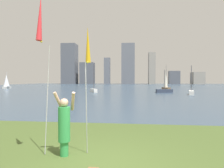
{
  "coord_description": "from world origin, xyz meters",
  "views": [
    {
      "loc": [
        0.77,
        -4.84,
        2.13
      ],
      "look_at": [
        -0.98,
        11.09,
        1.82
      ],
      "focal_mm": 31.72,
      "sensor_mm": 36.0,
      "label": 1
    }
  ],
  "objects_px": {
    "sailboat_0": "(7,82)",
    "sailboat_3": "(164,91)",
    "person": "(64,124)",
    "sailboat_1": "(191,92)",
    "sailboat_7": "(166,81)",
    "kite_flag_right": "(88,48)",
    "sailboat_6": "(94,90)",
    "kite_flag_left": "(40,22)"
  },
  "relations": [
    {
      "from": "person",
      "to": "sailboat_1",
      "type": "relative_size",
      "value": 0.42
    },
    {
      "from": "kite_flag_right",
      "to": "sailboat_1",
      "type": "distance_m",
      "value": 26.44
    },
    {
      "from": "sailboat_0",
      "to": "person",
      "type": "bearing_deg",
      "value": -54.02
    },
    {
      "from": "kite_flag_left",
      "to": "sailboat_0",
      "type": "xyz_separation_m",
      "value": [
        -29.55,
        41.71,
        -1.97
      ]
    },
    {
      "from": "sailboat_7",
      "to": "sailboat_6",
      "type": "bearing_deg",
      "value": -144.76
    },
    {
      "from": "sailboat_3",
      "to": "sailboat_7",
      "type": "relative_size",
      "value": 0.71
    },
    {
      "from": "sailboat_6",
      "to": "sailboat_3",
      "type": "bearing_deg",
      "value": -0.65
    },
    {
      "from": "kite_flag_right",
      "to": "sailboat_1",
      "type": "height_order",
      "value": "sailboat_1"
    },
    {
      "from": "person",
      "to": "kite_flag_right",
      "type": "bearing_deg",
      "value": 45.98
    },
    {
      "from": "person",
      "to": "sailboat_1",
      "type": "height_order",
      "value": "sailboat_1"
    },
    {
      "from": "sailboat_1",
      "to": "sailboat_7",
      "type": "distance_m",
      "value": 14.68
    },
    {
      "from": "sailboat_7",
      "to": "sailboat_1",
      "type": "bearing_deg",
      "value": -84.56
    },
    {
      "from": "sailboat_0",
      "to": "sailboat_1",
      "type": "relative_size",
      "value": 1.0
    },
    {
      "from": "kite_flag_left",
      "to": "kite_flag_right",
      "type": "bearing_deg",
      "value": 27.08
    },
    {
      "from": "sailboat_3",
      "to": "sailboat_6",
      "type": "distance_m",
      "value": 12.33
    },
    {
      "from": "person",
      "to": "sailboat_3",
      "type": "relative_size",
      "value": 0.46
    },
    {
      "from": "kite_flag_left",
      "to": "sailboat_6",
      "type": "height_order",
      "value": "sailboat_6"
    },
    {
      "from": "kite_flag_right",
      "to": "sailboat_3",
      "type": "bearing_deg",
      "value": 77.14
    },
    {
      "from": "kite_flag_left",
      "to": "kite_flag_right",
      "type": "distance_m",
      "value": 1.46
    },
    {
      "from": "sailboat_6",
      "to": "sailboat_7",
      "type": "bearing_deg",
      "value": 35.24
    },
    {
      "from": "sailboat_1",
      "to": "sailboat_3",
      "type": "relative_size",
      "value": 1.1
    },
    {
      "from": "person",
      "to": "kite_flag_right",
      "type": "height_order",
      "value": "kite_flag_right"
    },
    {
      "from": "sailboat_0",
      "to": "sailboat_3",
      "type": "distance_m",
      "value": 39.3
    },
    {
      "from": "sailboat_6",
      "to": "sailboat_0",
      "type": "bearing_deg",
      "value": 153.99
    },
    {
      "from": "sailboat_0",
      "to": "sailboat_3",
      "type": "xyz_separation_m",
      "value": [
        37.3,
        -12.32,
        -1.41
      ]
    },
    {
      "from": "sailboat_3",
      "to": "person",
      "type": "bearing_deg",
      "value": -103.78
    },
    {
      "from": "kite_flag_right",
      "to": "sailboat_1",
      "type": "relative_size",
      "value": 0.87
    },
    {
      "from": "sailboat_3",
      "to": "sailboat_6",
      "type": "height_order",
      "value": "sailboat_6"
    },
    {
      "from": "person",
      "to": "kite_flag_left",
      "type": "relative_size",
      "value": 0.4
    },
    {
      "from": "sailboat_7",
      "to": "sailboat_3",
      "type": "bearing_deg",
      "value": -100.23
    },
    {
      "from": "kite_flag_left",
      "to": "sailboat_3",
      "type": "xyz_separation_m",
      "value": [
        7.75,
        29.4,
        -3.38
      ]
    },
    {
      "from": "person",
      "to": "sailboat_6",
      "type": "height_order",
      "value": "sailboat_6"
    },
    {
      "from": "person",
      "to": "sailboat_1",
      "type": "bearing_deg",
      "value": 78.86
    },
    {
      "from": "sailboat_0",
      "to": "sailboat_3",
      "type": "relative_size",
      "value": 1.09
    },
    {
      "from": "sailboat_1",
      "to": "sailboat_3",
      "type": "bearing_deg",
      "value": 126.21
    },
    {
      "from": "sailboat_0",
      "to": "sailboat_6",
      "type": "bearing_deg",
      "value": -26.01
    },
    {
      "from": "sailboat_1",
      "to": "sailboat_7",
      "type": "xyz_separation_m",
      "value": [
        -1.38,
        14.54,
        1.55
      ]
    },
    {
      "from": "person",
      "to": "sailboat_6",
      "type": "distance_m",
      "value": 29.79
    },
    {
      "from": "sailboat_1",
      "to": "sailboat_7",
      "type": "relative_size",
      "value": 0.78
    },
    {
      "from": "person",
      "to": "sailboat_7",
      "type": "bearing_deg",
      "value": 88.68
    },
    {
      "from": "sailboat_0",
      "to": "sailboat_7",
      "type": "height_order",
      "value": "sailboat_7"
    },
    {
      "from": "sailboat_3",
      "to": "sailboat_7",
      "type": "bearing_deg",
      "value": 79.77
    }
  ]
}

